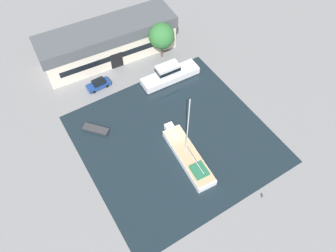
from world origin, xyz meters
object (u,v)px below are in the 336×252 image
at_px(sailboat_moored, 188,156).
at_px(small_dinghy, 96,129).
at_px(quay_tree_near_building, 161,36).
at_px(parked_car, 98,84).
at_px(motor_cruiser, 169,75).
at_px(warehouse_building, 108,42).

height_order(sailboat_moored, small_dinghy, sailboat_moored).
height_order(quay_tree_near_building, sailboat_moored, sailboat_moored).
xyz_separation_m(quay_tree_near_building, sailboat_moored, (-8.78, -22.44, -4.31)).
distance_m(parked_car, motor_cruiser, 13.20).
bearing_deg(parked_car, quay_tree_near_building, -87.06).
distance_m(warehouse_building, small_dinghy, 18.70).
height_order(quay_tree_near_building, small_dinghy, quay_tree_near_building).
bearing_deg(parked_car, sailboat_moored, -167.13).
distance_m(warehouse_building, quay_tree_near_building, 10.34).
bearing_deg(small_dinghy, sailboat_moored, 87.51).
relative_size(warehouse_building, motor_cruiser, 2.37).
bearing_deg(warehouse_building, small_dinghy, -119.56).
height_order(warehouse_building, quay_tree_near_building, quay_tree_near_building).
relative_size(parked_car, small_dinghy, 1.03).
relative_size(quay_tree_near_building, sailboat_moored, 0.56).
bearing_deg(quay_tree_near_building, warehouse_building, 147.68).
bearing_deg(sailboat_moored, small_dinghy, 132.94).
distance_m(quay_tree_near_building, parked_car, 14.92).
bearing_deg(warehouse_building, motor_cruiser, -57.11).
xyz_separation_m(parked_car, motor_cruiser, (12.12, -5.20, 0.51)).
xyz_separation_m(warehouse_building, small_dinghy, (-10.19, -15.33, -3.28)).
distance_m(quay_tree_near_building, sailboat_moored, 24.48).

